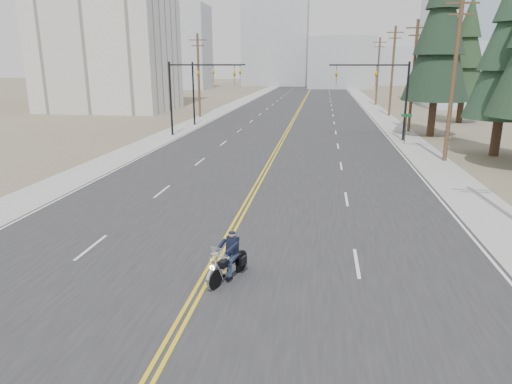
{
  "coord_description": "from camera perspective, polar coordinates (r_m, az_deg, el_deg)",
  "views": [
    {
      "loc": [
        3.6,
        -11.18,
        6.82
      ],
      "look_at": [
        0.94,
        7.12,
        1.6
      ],
      "focal_mm": 32.0,
      "sensor_mm": 36.0,
      "label": 1
    }
  ],
  "objects": [
    {
      "name": "utility_pole_e",
      "position": [
        81.67,
        15.0,
        14.49
      ],
      "size": [
        2.2,
        0.3,
        11.0
      ],
      "color": "brown",
      "rests_on": "ground"
    },
    {
      "name": "conifer_far",
      "position": [
        59.93,
        24.9,
        15.67
      ],
      "size": [
        5.32,
        5.32,
        14.25
      ],
      "rotation": [
        0.0,
        0.0,
        -0.0
      ],
      "color": "#382619",
      "rests_on": "ground"
    },
    {
      "name": "glass_building",
      "position": [
        86.06,
        28.74,
        16.04
      ],
      "size": [
        24.0,
        16.0,
        20.0
      ],
      "primitive_type": "cube",
      "color": "#9EB5CC",
      "rests_on": "ground"
    },
    {
      "name": "haze_bldg_d",
      "position": [
        152.1,
        2.49,
        18.08
      ],
      "size": [
        20.0,
        15.0,
        26.0
      ],
      "primitive_type": "cube",
      "color": "#ADB2B7",
      "rests_on": "ground"
    },
    {
      "name": "conifer_tall",
      "position": [
        47.57,
        22.12,
        18.27
      ],
      "size": [
        6.14,
        6.14,
        17.06
      ],
      "rotation": [
        0.0,
        0.0,
        -0.35
      ],
      "color": "#382619",
      "rests_on": "ground"
    },
    {
      "name": "street_sign",
      "position": [
        42.1,
        18.23,
        8.14
      ],
      "size": [
        0.9,
        0.06,
        2.62
      ],
      "color": "black",
      "rests_on": "ground"
    },
    {
      "name": "sidewalk_left",
      "position": [
        82.85,
        -2.31,
        11.03
      ],
      "size": [
        3.0,
        200.0,
        0.01
      ],
      "primitive_type": "cube",
      "color": "#A5A5A0",
      "rests_on": "ground"
    },
    {
      "name": "haze_bldg_a",
      "position": [
        132.01,
        -9.17,
        17.39
      ],
      "size": [
        14.0,
        12.0,
        22.0
      ],
      "primitive_type": "cube",
      "color": "#B7BCC6",
      "rests_on": "ground"
    },
    {
      "name": "haze_bldg_b",
      "position": [
        136.25,
        10.5,
        15.59
      ],
      "size": [
        18.0,
        14.0,
        14.0
      ],
      "primitive_type": "cube",
      "color": "#ADB2B7",
      "rests_on": "ground"
    },
    {
      "name": "traffic_mast_far",
      "position": [
        52.82,
        -6.07,
        13.57
      ],
      "size": [
        6.1,
        0.26,
        7.0
      ],
      "color": "black",
      "rests_on": "ground"
    },
    {
      "name": "utility_pole_left",
      "position": [
        61.34,
        -7.19,
        14.39
      ],
      "size": [
        2.2,
        0.3,
        10.5
      ],
      "color": "brown",
      "rests_on": "ground"
    },
    {
      "name": "utility_pole_c",
      "position": [
        49.99,
        19.07,
        13.69
      ],
      "size": [
        2.2,
        0.3,
        11.0
      ],
      "color": "brown",
      "rests_on": "ground"
    },
    {
      "name": "utility_pole_d",
      "position": [
        64.8,
        16.69,
        14.39
      ],
      "size": [
        2.2,
        0.3,
        11.5
      ],
      "color": "brown",
      "rests_on": "ground"
    },
    {
      "name": "haze_bldg_c",
      "position": [
        126.54,
        25.95,
        15.24
      ],
      "size": [
        16.0,
        12.0,
        18.0
      ],
      "primitive_type": "cube",
      "color": "#B7BCC6",
      "rests_on": "ground"
    },
    {
      "name": "traffic_mast_left",
      "position": [
        45.01,
        -8.19,
        13.21
      ],
      "size": [
        7.1,
        0.26,
        7.0
      ],
      "color": "black",
      "rests_on": "ground"
    },
    {
      "name": "motorcyclist",
      "position": [
        14.87,
        -3.58,
        -8.11
      ],
      "size": [
        1.61,
        2.25,
        1.62
      ],
      "primitive_type": null,
      "rotation": [
        0.0,
        0.0,
        2.75
      ],
      "color": "black",
      "rests_on": "ground"
    },
    {
      "name": "haze_bldg_e",
      "position": [
        162.59,
        16.38,
        14.87
      ],
      "size": [
        14.0,
        14.0,
        12.0
      ],
      "primitive_type": "cube",
      "color": "#B7BCC6",
      "rests_on": "ground"
    },
    {
      "name": "conifer_mid",
      "position": [
        39.03,
        29.11,
        15.84
      ],
      "size": [
        5.33,
        5.33,
        14.22
      ],
      "rotation": [
        0.0,
        0.0,
        -0.38
      ],
      "color": "#382619",
      "rests_on": "ground"
    },
    {
      "name": "traffic_mast_right",
      "position": [
        43.55,
        15.74,
        12.72
      ],
      "size": [
        7.1,
        0.26,
        7.0
      ],
      "color": "black",
      "rests_on": "ground"
    },
    {
      "name": "ground_plane",
      "position": [
        13.58,
        -8.57,
        -14.58
      ],
      "size": [
        400.0,
        400.0,
        0.0
      ],
      "primitive_type": "plane",
      "color": "#776D56",
      "rests_on": "ground"
    },
    {
      "name": "sidewalk_right",
      "position": [
        81.84,
        14.01,
        10.53
      ],
      "size": [
        3.0,
        200.0,
        0.01
      ],
      "primitive_type": "cube",
      "color": "#A5A5A0",
      "rests_on": "ground"
    },
    {
      "name": "haze_bldg_f",
      "position": [
        151.01,
        -13.03,
        15.83
      ],
      "size": [
        12.0,
        12.0,
        16.0
      ],
      "primitive_type": "cube",
      "color": "#ADB2B7",
      "rests_on": "ground"
    },
    {
      "name": "road",
      "position": [
        81.54,
        5.8,
        10.89
      ],
      "size": [
        20.0,
        200.0,
        0.01
      ],
      "primitive_type": "cube",
      "color": "#303033",
      "rests_on": "ground"
    },
    {
      "name": "apartment_block",
      "position": [
        73.79,
        -18.47,
        21.38
      ],
      "size": [
        18.0,
        14.0,
        30.0
      ],
      "primitive_type": "cube",
      "color": "silver",
      "rests_on": "ground"
    },
    {
      "name": "utility_pole_b",
      "position": [
        35.33,
        23.5,
        13.15
      ],
      "size": [
        2.2,
        0.3,
        11.5
      ],
      "color": "brown",
      "rests_on": "ground"
    }
  ]
}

